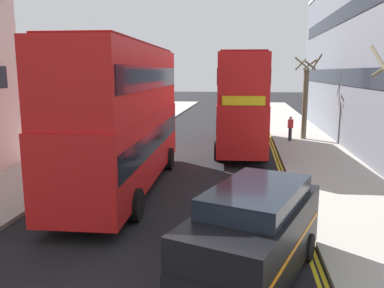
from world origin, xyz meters
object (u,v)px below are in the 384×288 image
double_decker_bus_away (123,113)px  taxi_minivan (253,235)px  double_decker_bus_oncoming (240,99)px  pedestrian_far (290,128)px

double_decker_bus_away → taxi_minivan: double_decker_bus_away is taller
double_decker_bus_away → taxi_minivan: (4.89, -6.44, -1.96)m
double_decker_bus_away → double_decker_bus_oncoming: 10.11m
double_decker_bus_away → pedestrian_far: (7.67, 11.54, -2.04)m
double_decker_bus_away → double_decker_bus_oncoming: size_ratio=1.00×
pedestrian_far → taxi_minivan: bearing=-98.8°
taxi_minivan → pedestrian_far: taxi_minivan is taller
double_decker_bus_oncoming → pedestrian_far: double_decker_bus_oncoming is taller
pedestrian_far → double_decker_bus_oncoming: bearing=-143.6°
double_decker_bus_oncoming → pedestrian_far: bearing=36.4°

